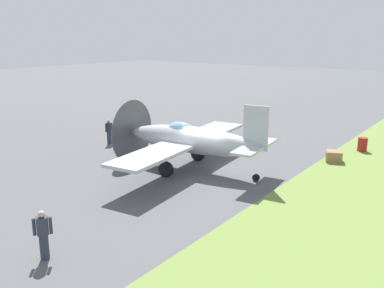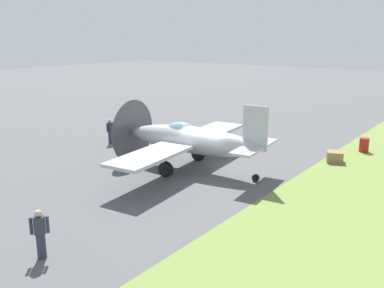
# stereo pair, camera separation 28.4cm
# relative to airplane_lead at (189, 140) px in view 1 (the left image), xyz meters

# --- Properties ---
(ground_plane) EXTENTS (160.00, 160.00, 0.00)m
(ground_plane) POSITION_rel_airplane_lead_xyz_m (0.27, -1.08, -1.72)
(ground_plane) COLOR #515154
(airplane_lead) EXTENTS (11.58, 9.18, 4.10)m
(airplane_lead) POSITION_rel_airplane_lead_xyz_m (0.00, 0.00, 0.00)
(airplane_lead) COLOR #B2B7BC
(airplane_lead) RESTS_ON ground
(ground_crew_chief) EXTENTS (0.63, 0.38, 1.73)m
(ground_crew_chief) POSITION_rel_airplane_lead_xyz_m (1.30, 7.87, -0.81)
(ground_crew_chief) COLOR #2D3342
(ground_crew_chief) RESTS_ON ground
(ground_crew_mechanic) EXTENTS (0.51, 0.44, 1.73)m
(ground_crew_mechanic) POSITION_rel_airplane_lead_xyz_m (-10.69, -1.95, -0.81)
(ground_crew_mechanic) COLOR #2D3342
(ground_crew_mechanic) RESTS_ON ground
(fuel_drum) EXTENTS (0.60, 0.60, 0.90)m
(fuel_drum) POSITION_rel_airplane_lead_xyz_m (9.75, -6.75, -1.27)
(fuel_drum) COLOR maroon
(fuel_drum) RESTS_ON ground
(supply_crate) EXTENTS (1.17, 1.17, 0.64)m
(supply_crate) POSITION_rel_airplane_lead_xyz_m (6.35, -6.02, -1.40)
(supply_crate) COLOR olive
(supply_crate) RESTS_ON ground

